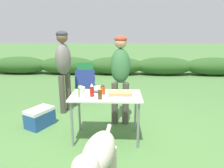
# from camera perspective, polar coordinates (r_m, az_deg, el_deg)

# --- Properties ---
(ground_plane) EXTENTS (60.00, 60.00, 0.00)m
(ground_plane) POSITION_cam_1_polar(r_m,az_deg,el_deg) (3.41, -1.63, -15.07)
(ground_plane) COLOR #4C7A3D
(shrub_hedge) EXTENTS (14.40, 0.90, 0.71)m
(shrub_hedge) POSITION_cam_1_polar(r_m,az_deg,el_deg) (8.25, 0.89, 5.23)
(shrub_hedge) COLOR #2D5623
(shrub_hedge) RESTS_ON ground
(folding_table) EXTENTS (1.10, 0.64, 0.74)m
(folding_table) POSITION_cam_1_polar(r_m,az_deg,el_deg) (3.14, -1.72, -4.47)
(folding_table) COLOR silver
(folding_table) RESTS_ON ground
(food_tray) EXTENTS (0.40, 0.23, 0.06)m
(food_tray) POSITION_cam_1_polar(r_m,az_deg,el_deg) (3.09, 2.44, -2.78)
(food_tray) COLOR #9E9EA3
(food_tray) RESTS_ON folding_table
(plate_stack) EXTENTS (0.23, 0.23, 0.04)m
(plate_stack) POSITION_cam_1_polar(r_m,az_deg,el_deg) (3.22, -8.61, -2.33)
(plate_stack) COLOR white
(plate_stack) RESTS_ON folding_table
(mixing_bowl) EXTENTS (0.22, 0.22, 0.10)m
(mixing_bowl) POSITION_cam_1_polar(r_m,az_deg,el_deg) (3.28, -4.08, -1.32)
(mixing_bowl) COLOR #99B2CC
(mixing_bowl) RESTS_ON folding_table
(paper_cup_stack) EXTENTS (0.08, 0.08, 0.18)m
(paper_cup_stack) POSITION_cam_1_polar(r_m,az_deg,el_deg) (2.93, -8.42, -2.57)
(paper_cup_stack) COLOR white
(paper_cup_stack) RESTS_ON folding_table
(beer_bottle) EXTENTS (0.06, 0.06, 0.19)m
(beer_bottle) POSITION_cam_1_polar(r_m,az_deg,el_deg) (2.90, -3.49, -2.65)
(beer_bottle) COLOR brown
(beer_bottle) RESTS_ON folding_table
(ketchup_bottle) EXTENTS (0.06, 0.06, 0.20)m
(ketchup_bottle) POSITION_cam_1_polar(r_m,az_deg,el_deg) (3.03, -5.76, -1.78)
(ketchup_bottle) COLOR red
(ketchup_bottle) RESTS_ON folding_table
(hot_sauce_bottle) EXTENTS (0.08, 0.08, 0.16)m
(hot_sauce_bottle) POSITION_cam_1_polar(r_m,az_deg,el_deg) (3.14, -2.68, -1.59)
(hot_sauce_bottle) COLOR #CC4214
(hot_sauce_bottle) RESTS_ON folding_table
(relish_jar) EXTENTS (0.08, 0.08, 0.17)m
(relish_jar) POSITION_cam_1_polar(r_m,az_deg,el_deg) (3.02, -8.94, -2.20)
(relish_jar) COLOR olive
(relish_jar) RESTS_ON folding_table
(standing_person_in_navy_coat) EXTENTS (0.37, 0.49, 1.63)m
(standing_person_in_navy_coat) POSITION_cam_1_polar(r_m,az_deg,el_deg) (3.69, 2.42, 4.14)
(standing_person_in_navy_coat) COLOR #4C473D
(standing_person_in_navy_coat) RESTS_ON ground
(standing_person_in_red_jacket) EXTENTS (0.40, 0.46, 1.72)m
(standing_person_in_red_jacket) POSITION_cam_1_polar(r_m,az_deg,el_deg) (4.29, -13.68, 5.84)
(standing_person_in_red_jacket) COLOR #4C473D
(standing_person_in_red_jacket) RESTS_ON ground
(dog) EXTENTS (0.40, 1.05, 0.78)m
(dog) POSITION_cam_1_polar(r_m,az_deg,el_deg) (2.02, -4.23, -20.42)
(dog) COLOR beige
(dog) RESTS_ON ground
(camp_chair_green_behind_table) EXTENTS (0.56, 0.66, 0.83)m
(camp_chair_green_behind_table) POSITION_cam_1_polar(r_m,az_deg,el_deg) (6.08, -7.62, 2.83)
(camp_chair_green_behind_table) COLOR #19602D
(camp_chair_green_behind_table) RESTS_ON ground
(camp_chair_near_hedge) EXTENTS (0.54, 0.64, 0.83)m
(camp_chair_near_hedge) POSITION_cam_1_polar(r_m,az_deg,el_deg) (4.96, -7.63, 0.19)
(camp_chair_near_hedge) COLOR navy
(camp_chair_near_hedge) RESTS_ON ground
(cooler_box) EXTENTS (0.50, 0.57, 0.34)m
(cooler_box) POSITION_cam_1_polar(r_m,az_deg,el_deg) (3.95, -19.91, -8.95)
(cooler_box) COLOR #234C93
(cooler_box) RESTS_ON ground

